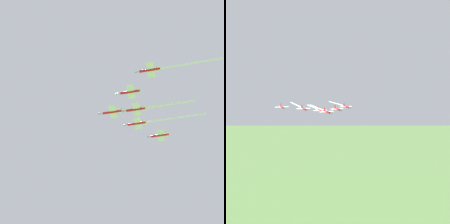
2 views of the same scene
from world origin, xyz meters
TOP-DOWN VIEW (x-y plane):
  - jet_lead at (-13.18, 4.85)m, footprint 44.93×15.06m
  - jet_port_inner at (-12.12, 17.37)m, footprint 13.57×10.23m
  - jet_starboard_inner at (-29.17, -3.78)m, footprint 47.19×15.64m
  - jet_port_outer at (-24.46, 7.78)m, footprint 40.09×13.80m
  - jet_starboard_outer at (-30.94, 35.04)m, footprint 45.01×15.07m
  - jet_center_rear at (-33.43, -15.46)m, footprint 13.57×10.23m

SIDE VIEW (x-z plane):
  - jet_port_outer at x=-24.46m, z-range 165.51..168.33m
  - jet_starboard_outer at x=-30.94m, z-range 165.64..168.45m
  - jet_port_inner at x=-12.12m, z-range 166.03..168.84m
  - jet_lead at x=-13.18m, z-range 166.39..169.20m
  - jet_starboard_inner at x=-29.17m, z-range 167.53..170.34m
  - jet_center_rear at x=-33.43m, z-range 167.74..170.55m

